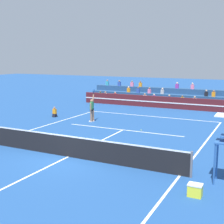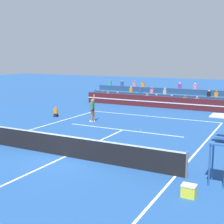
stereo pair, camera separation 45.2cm
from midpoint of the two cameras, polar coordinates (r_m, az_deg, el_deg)
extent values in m
plane|color=navy|center=(15.52, -8.85, -8.10)|extent=(120.00, 120.00, 0.00)
cube|color=white|center=(25.84, 6.62, -0.78)|extent=(11.00, 0.10, 0.01)
cube|color=white|center=(13.27, 11.31, -11.34)|extent=(0.10, 23.80, 0.01)
cube|color=white|center=(20.88, 1.43, -3.28)|extent=(8.25, 0.10, 0.01)
cube|color=white|center=(15.52, -8.85, -8.08)|extent=(0.10, 12.85, 0.01)
cylinder|color=slate|center=(12.98, 13.33, -9.33)|extent=(0.10, 0.10, 1.10)
cube|color=black|center=(15.38, -8.89, -6.32)|extent=(11.90, 0.02, 1.00)
cube|color=white|center=(15.24, -8.95, -4.41)|extent=(11.90, 0.04, 0.06)
cube|color=#51191E|center=(30.11, 9.70, 1.71)|extent=(18.00, 0.24, 1.10)
cube|color=white|center=(29.99, 9.63, 1.68)|extent=(18.00, 0.02, 0.10)
cube|color=navy|center=(31.36, 10.37, 1.51)|extent=(18.54, 0.95, 0.55)
cube|color=silver|center=(33.89, -1.60, 3.13)|extent=(0.32, 0.22, 0.44)
sphere|color=brown|center=(33.85, -1.61, 3.67)|extent=(0.18, 0.18, 0.18)
cube|color=red|center=(33.35, 0.19, 3.02)|extent=(0.32, 0.22, 0.44)
sphere|color=tan|center=(33.31, 0.19, 3.57)|extent=(0.18, 0.18, 0.18)
cube|color=silver|center=(32.00, 5.60, 2.68)|extent=(0.32, 0.22, 0.44)
sphere|color=#9E7051|center=(31.96, 5.61, 3.25)|extent=(0.18, 0.18, 0.18)
cube|color=yellow|center=(30.84, 12.31, 2.23)|extent=(0.32, 0.22, 0.44)
sphere|color=brown|center=(30.80, 12.33, 2.82)|extent=(0.18, 0.18, 0.18)
cube|color=purple|center=(31.66, 7.29, 2.57)|extent=(0.32, 0.22, 0.44)
sphere|color=beige|center=(31.62, 7.30, 3.15)|extent=(0.18, 0.18, 0.18)
cube|color=#2D4CA5|center=(31.18, 10.01, 2.39)|extent=(0.32, 0.22, 0.44)
sphere|color=tan|center=(31.14, 10.03, 2.97)|extent=(0.18, 0.18, 0.18)
cube|color=#338C4C|center=(34.19, -2.54, 3.18)|extent=(0.32, 0.22, 0.44)
sphere|color=brown|center=(34.16, -2.54, 3.72)|extent=(0.18, 0.18, 0.18)
cube|color=#B2B2B7|center=(30.57, 14.46, 2.08)|extent=(0.32, 0.22, 0.44)
sphere|color=tan|center=(30.53, 14.49, 2.67)|extent=(0.18, 0.18, 0.18)
cube|color=navy|center=(32.23, 10.86, 2.21)|extent=(18.54, 0.95, 1.10)
cube|color=black|center=(31.26, 16.45, 3.17)|extent=(0.32, 0.22, 0.44)
sphere|color=tan|center=(31.23, 16.48, 3.75)|extent=(0.18, 0.18, 0.18)
cube|color=orange|center=(31.15, 17.69, 3.08)|extent=(0.32, 0.22, 0.44)
sphere|color=brown|center=(31.11, 17.72, 3.67)|extent=(0.18, 0.18, 0.18)
cube|color=#2D4CA5|center=(33.22, 4.41, 3.92)|extent=(0.32, 0.22, 0.44)
sphere|color=brown|center=(33.19, 4.42, 4.47)|extent=(0.18, 0.18, 0.18)
cube|color=orange|center=(33.65, 2.67, 4.02)|extent=(0.32, 0.22, 0.44)
sphere|color=beige|center=(33.62, 2.68, 4.56)|extent=(0.18, 0.18, 0.18)
cube|color=pink|center=(32.77, 6.47, 3.81)|extent=(0.32, 0.22, 0.44)
sphere|color=brown|center=(32.74, 6.48, 4.36)|extent=(0.18, 0.18, 0.18)
cube|color=#B2B2B7|center=(32.31, 8.80, 3.67)|extent=(0.32, 0.22, 0.44)
sphere|color=beige|center=(32.28, 8.82, 4.23)|extent=(0.18, 0.18, 0.18)
cube|color=navy|center=(33.10, 11.33, 2.87)|extent=(18.54, 0.95, 1.65)
cube|color=pink|center=(34.48, 3.30, 5.07)|extent=(0.32, 0.22, 0.44)
sphere|color=#9E7051|center=(34.45, 3.31, 5.60)|extent=(0.18, 0.18, 0.18)
cube|color=pink|center=(32.44, 14.11, 4.48)|extent=(0.32, 0.22, 0.44)
sphere|color=beige|center=(32.41, 14.14, 5.05)|extent=(0.18, 0.18, 0.18)
cube|color=teal|center=(35.81, -1.25, 5.26)|extent=(0.32, 0.22, 0.44)
sphere|color=#9E7051|center=(35.78, -1.25, 5.77)|extent=(0.18, 0.18, 0.18)
cube|color=purple|center=(32.81, 11.42, 4.65)|extent=(0.32, 0.22, 0.44)
sphere|color=beige|center=(32.79, 11.44, 5.20)|extent=(0.18, 0.18, 0.18)
cube|color=orange|center=(34.10, 4.84, 5.00)|extent=(0.32, 0.22, 0.44)
sphere|color=brown|center=(34.07, 4.85, 5.53)|extent=(0.18, 0.18, 0.18)
cube|color=#2D4CA5|center=(35.12, 0.96, 5.17)|extent=(0.32, 0.22, 0.44)
sphere|color=#9E7051|center=(35.09, 0.97, 5.69)|extent=(0.18, 0.18, 0.18)
cylinder|color=#285699|center=(12.44, 17.23, -9.15)|extent=(0.07, 0.07, 1.60)
cylinder|color=#285699|center=(13.04, 17.71, -8.29)|extent=(0.07, 0.07, 1.60)
cube|color=black|center=(25.86, -10.93, -0.76)|extent=(0.28, 0.36, 0.12)
cube|color=black|center=(25.84, -10.94, -0.50)|extent=(0.28, 0.24, 0.18)
cube|color=orange|center=(25.79, -10.96, 0.13)|extent=(0.30, 0.18, 0.40)
sphere|color=#9E7051|center=(25.75, -10.98, 0.77)|extent=(0.17, 0.17, 0.17)
cylinder|color=#9E7051|center=(23.39, -4.37, -0.76)|extent=(0.14, 0.14, 0.90)
cylinder|color=#9E7051|center=(23.57, -4.01, -0.67)|extent=(0.14, 0.14, 0.90)
cube|color=black|center=(23.39, -4.26, 0.46)|extent=(0.26, 0.35, 0.20)
cube|color=#338C4C|center=(23.34, -4.27, 1.19)|extent=(0.27, 0.39, 0.56)
sphere|color=#9E7051|center=(23.29, -4.28, 2.06)|extent=(0.22, 0.22, 0.22)
cube|color=white|center=(23.48, -4.45, -1.72)|extent=(0.28, 0.17, 0.09)
cube|color=white|center=(23.66, -4.09, -1.63)|extent=(0.28, 0.17, 0.09)
cylinder|color=#9E7051|center=(23.13, -4.47, 0.96)|extent=(0.09, 0.09, 0.56)
cylinder|color=#9E7051|center=(23.58, -4.03, 2.51)|extent=(0.15, 0.30, 0.59)
cylinder|color=black|center=(23.66, -3.93, 3.45)|extent=(0.05, 0.11, 0.22)
torus|color=#1E4C99|center=(23.70, -3.89, 3.88)|extent=(0.11, 0.39, 0.39)
sphere|color=#C6DB33|center=(20.73, 4.72, -3.32)|extent=(0.07, 0.07, 0.07)
cube|color=yellow|center=(11.48, 13.82, -13.83)|extent=(0.48, 0.36, 0.40)
cube|color=white|center=(11.40, 13.87, -12.79)|extent=(0.50, 0.38, 0.05)
camera|label=1|loc=(0.23, -90.61, -0.11)|focal=50.00mm
camera|label=2|loc=(0.23, 89.39, 0.11)|focal=50.00mm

